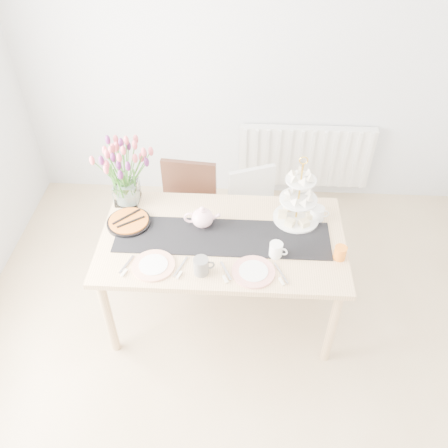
# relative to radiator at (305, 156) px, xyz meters

# --- Properties ---
(room_shell) EXTENTS (4.50, 4.50, 4.50)m
(room_shell) POSITION_rel_radiator_xyz_m (-0.50, -2.19, 0.85)
(room_shell) COLOR tan
(room_shell) RESTS_ON ground
(radiator) EXTENTS (1.20, 0.08, 0.60)m
(radiator) POSITION_rel_radiator_xyz_m (0.00, 0.00, 0.00)
(radiator) COLOR white
(radiator) RESTS_ON room_shell
(dining_table) EXTENTS (1.60, 0.90, 0.75)m
(dining_table) POSITION_rel_radiator_xyz_m (-0.67, -1.42, 0.22)
(dining_table) COLOR tan
(dining_table) RESTS_ON ground
(chair_brown) EXTENTS (0.46, 0.46, 0.86)m
(chair_brown) POSITION_rel_radiator_xyz_m (-0.98, -0.84, 0.05)
(chair_brown) COLOR #381D14
(chair_brown) RESTS_ON ground
(chair_white) EXTENTS (0.50, 0.50, 0.77)m
(chair_white) POSITION_rel_radiator_xyz_m (-0.45, -0.76, -0.01)
(chair_white) COLOR silver
(chair_white) RESTS_ON ground
(table_runner) EXTENTS (1.40, 0.35, 0.01)m
(table_runner) POSITION_rel_radiator_xyz_m (-0.67, -1.42, 0.30)
(table_runner) COLOR black
(table_runner) RESTS_ON dining_table
(tulip_vase) EXTENTS (0.60, 0.60, 0.51)m
(tulip_vase) POSITION_rel_radiator_xyz_m (-1.36, -1.08, 0.62)
(tulip_vase) COLOR silver
(tulip_vase) RESTS_ON dining_table
(cake_stand) EXTENTS (0.31, 0.31, 0.46)m
(cake_stand) POSITION_rel_radiator_xyz_m (-0.18, -1.21, 0.43)
(cake_stand) COLOR gold
(cake_stand) RESTS_ON dining_table
(teapot) EXTENTS (0.24, 0.20, 0.15)m
(teapot) POSITION_rel_radiator_xyz_m (-0.81, -1.31, 0.37)
(teapot) COLOR white
(teapot) RESTS_ON dining_table
(cream_jug) EXTENTS (0.11, 0.11, 0.10)m
(cream_jug) POSITION_rel_radiator_xyz_m (-0.05, -1.20, 0.35)
(cream_jug) COLOR white
(cream_jug) RESTS_ON dining_table
(tart_tin) EXTENTS (0.29, 0.29, 0.04)m
(tart_tin) POSITION_rel_radiator_xyz_m (-1.31, -1.32, 0.32)
(tart_tin) COLOR black
(tart_tin) RESTS_ON dining_table
(mug_grey) EXTENTS (0.11, 0.11, 0.11)m
(mug_grey) POSITION_rel_radiator_xyz_m (-0.78, -1.73, 0.36)
(mug_grey) COLOR slate
(mug_grey) RESTS_ON dining_table
(mug_white) EXTENTS (0.11, 0.11, 0.10)m
(mug_white) POSITION_rel_radiator_xyz_m (-0.33, -1.56, 0.35)
(mug_white) COLOR white
(mug_white) RESTS_ON dining_table
(mug_orange) EXTENTS (0.11, 0.11, 0.09)m
(mug_orange) POSITION_rel_radiator_xyz_m (0.07, -1.56, 0.35)
(mug_orange) COLOR orange
(mug_orange) RESTS_ON dining_table
(plate_left) EXTENTS (0.34, 0.34, 0.01)m
(plate_left) POSITION_rel_radiator_xyz_m (-1.08, -1.69, 0.31)
(plate_left) COLOR silver
(plate_left) RESTS_ON dining_table
(plate_right) EXTENTS (0.35, 0.35, 0.01)m
(plate_right) POSITION_rel_radiator_xyz_m (-0.47, -1.71, 0.31)
(plate_right) COLOR white
(plate_right) RESTS_ON dining_table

